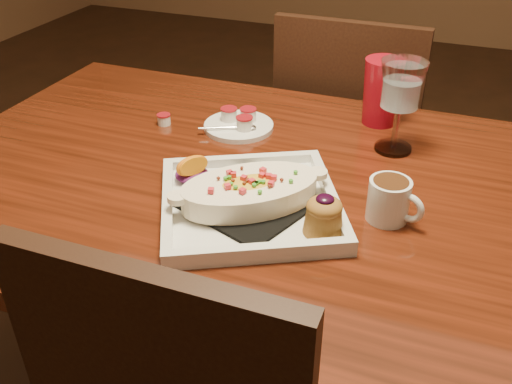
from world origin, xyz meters
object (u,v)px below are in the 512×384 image
(chair_far, at_px, (348,150))
(plate, at_px, (254,198))
(coffee_mug, at_px, (390,199))
(saucer, at_px, (238,124))
(table, at_px, (284,223))
(red_tumbler, at_px, (382,92))
(goblet, at_px, (401,90))

(chair_far, bearing_deg, plate, 88.37)
(plate, distance_m, coffee_mug, 0.24)
(saucer, bearing_deg, chair_far, 68.15)
(table, bearing_deg, red_tumbler, 70.59)
(chair_far, relative_size, saucer, 5.83)
(plate, height_order, red_tumbler, red_tumbler)
(table, height_order, plate, plate)
(plate, bearing_deg, goblet, 31.52)
(goblet, relative_size, red_tumbler, 1.29)
(coffee_mug, bearing_deg, goblet, 115.59)
(saucer, relative_size, red_tumbler, 1.05)
(chair_far, relative_size, coffee_mug, 9.16)
(plate, xyz_separation_m, goblet, (0.19, 0.33, 0.11))
(goblet, xyz_separation_m, red_tumbler, (-0.05, 0.13, -0.06))
(chair_far, distance_m, plate, 0.79)
(chair_far, relative_size, goblet, 4.72)
(goblet, bearing_deg, plate, -120.85)
(table, distance_m, saucer, 0.28)
(coffee_mug, height_order, red_tumbler, red_tumbler)
(coffee_mug, xyz_separation_m, saucer, (-0.38, 0.24, -0.03))
(table, height_order, coffee_mug, coffee_mug)
(chair_far, bearing_deg, table, 90.00)
(goblet, distance_m, saucer, 0.37)
(table, bearing_deg, saucer, 133.11)
(coffee_mug, relative_size, red_tumbler, 0.67)
(table, relative_size, red_tumbler, 9.85)
(red_tumbler, bearing_deg, saucer, -153.39)
(saucer, bearing_deg, goblet, 3.58)
(plate, relative_size, coffee_mug, 4.14)
(goblet, distance_m, red_tumbler, 0.15)
(plate, height_order, goblet, goblet)
(table, bearing_deg, plate, -100.49)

